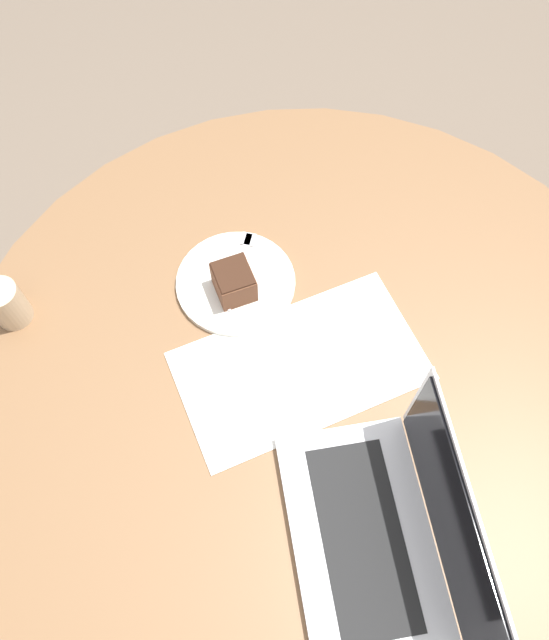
{
  "coord_description": "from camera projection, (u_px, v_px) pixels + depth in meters",
  "views": [
    {
      "loc": [
        -0.2,
        -0.36,
        1.76
      ],
      "look_at": [
        -0.04,
        0.11,
        0.8
      ],
      "focal_mm": 35.0,
      "sensor_mm": 36.0,
      "label": 1
    }
  ],
  "objects": [
    {
      "name": "plate",
      "position": [
        236.0,
        283.0,
        1.15
      ],
      "size": [
        0.22,
        0.22,
        0.01
      ],
      "color": "silver",
      "rests_on": "dining_table"
    },
    {
      "name": "dining_table",
      "position": [
        313.0,
        401.0,
        1.17
      ],
      "size": [
        1.28,
        1.28,
        0.76
      ],
      "color": "brown",
      "rests_on": "ground_plane"
    },
    {
      "name": "ground_plane",
      "position": [
        300.0,
        481.0,
        1.75
      ],
      "size": [
        12.0,
        12.0,
        0.0
      ],
      "primitive_type": "plane",
      "color": "#6B5B4C"
    },
    {
      "name": "coffee_glass",
      "position": [
        7.0,
        304.0,
        1.09
      ],
      "size": [
        0.06,
        0.06,
        0.09
      ],
      "color": "#C6AD89",
      "rests_on": "dining_table"
    },
    {
      "name": "cake_slice",
      "position": [
        234.0,
        282.0,
        1.11
      ],
      "size": [
        0.07,
        0.07,
        0.06
      ],
      "rotation": [
        0.0,
        0.0,
        1.61
      ],
      "color": "brown",
      "rests_on": "plate"
    },
    {
      "name": "fork",
      "position": [
        241.0,
        262.0,
        1.16
      ],
      "size": [
        0.11,
        0.16,
        0.0
      ],
      "rotation": [
        0.0,
        0.0,
        7.3
      ],
      "color": "silver",
      "rests_on": "plate"
    },
    {
      "name": "paper_document",
      "position": [
        300.0,
        366.0,
        1.08
      ],
      "size": [
        0.44,
        0.27,
        0.0
      ],
      "rotation": [
        0.0,
        0.0,
        0.08
      ],
      "color": "white",
      "rests_on": "dining_table"
    },
    {
      "name": "laptop",
      "position": [
        385.0,
        531.0,
        0.92
      ],
      "size": [
        0.27,
        0.38,
        0.23
      ],
      "rotation": [
        0.0,
        0.0,
        7.69
      ],
      "color": "silver",
      "rests_on": "dining_table"
    }
  ]
}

